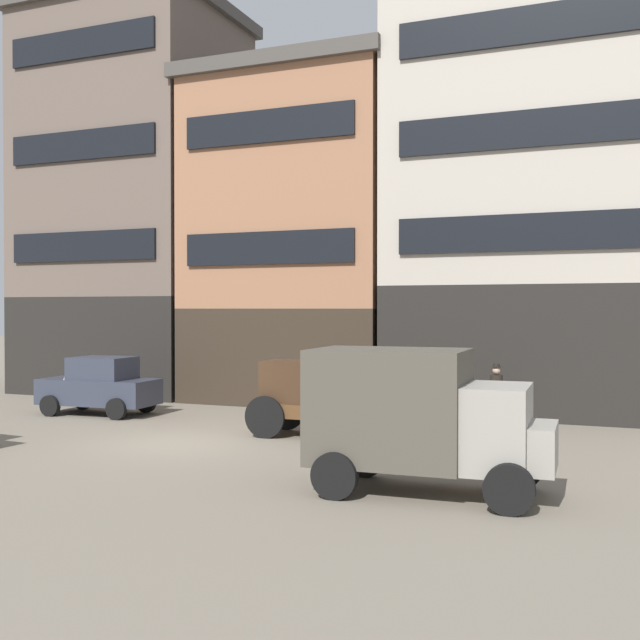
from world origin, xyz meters
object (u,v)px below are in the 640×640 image
(cargo_wagon, at_px, (309,393))
(draft_horse, at_px, (418,393))
(delivery_truck_near, at_px, (421,415))
(sedan_light, at_px, (100,386))
(pedestrian_officer, at_px, (496,392))

(cargo_wagon, xyz_separation_m, draft_horse, (2.95, 0.00, 0.12))
(cargo_wagon, bearing_deg, delivery_truck_near, -48.81)
(sedan_light, relative_size, pedestrian_officer, 2.11)
(cargo_wagon, bearing_deg, pedestrian_officer, 39.15)
(delivery_truck_near, height_order, pedestrian_officer, delivery_truck_near)
(cargo_wagon, relative_size, pedestrian_officer, 1.64)
(sedan_light, bearing_deg, draft_horse, -6.67)
(cargo_wagon, distance_m, delivery_truck_near, 6.50)
(delivery_truck_near, bearing_deg, cargo_wagon, 131.19)
(cargo_wagon, height_order, sedan_light, cargo_wagon)
(delivery_truck_near, height_order, sedan_light, delivery_truck_near)
(cargo_wagon, height_order, pedestrian_officer, cargo_wagon)
(cargo_wagon, xyz_separation_m, delivery_truck_near, (4.27, -4.88, 0.28))
(pedestrian_officer, bearing_deg, sedan_light, -169.30)
(draft_horse, xyz_separation_m, sedan_light, (-10.67, 1.25, -0.36))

